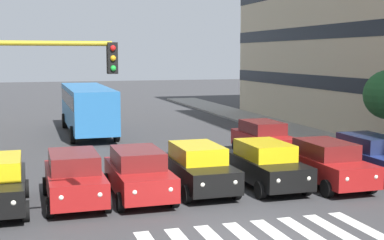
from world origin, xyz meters
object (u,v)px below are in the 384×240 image
Objects in this scene: car_5 at (74,177)px; bus_behind_traffic at (87,105)px; car_4 at (139,173)px; car_row2_0 at (263,138)px; car_1 at (327,163)px; car_2 at (266,164)px; car_0 at (370,156)px; car_3 at (198,167)px.

bus_behind_traffic is at bearing -97.78° from car_5.
car_4 and car_row2_0 have the same top height.
car_2 is (2.35, -0.48, 0.00)m from car_1.
bus_behind_traffic reaches higher than car_5.
car_4 is (9.81, 0.42, 0.00)m from car_0.
car_4 is at bearing 7.46° from car_3.
bus_behind_traffic is at bearing -66.38° from car_1.
car_1 and car_4 have the same top height.
car_5 is at bearing 0.45° from car_2.
car_1 is 9.52m from car_5.
bus_behind_traffic reaches higher than car_3.
car_3 is 7.78m from car_row2_0.
car_1 is 1.00× the size of car_3.
car_3 and car_row2_0 have the same top height.
car_3 is 1.00× the size of car_5.
car_0 is at bearing -177.55° from car_4.
car_2 and car_4 have the same top height.
car_2 is at bearing 175.12° from car_3.
car_0 is 1.00× the size of car_3.
car_4 is at bearing 0.92° from car_2.
car_2 is 1.00× the size of car_3.
car_5 is 16.43m from bus_behind_traffic.
car_1 and car_5 have the same top height.
car_2 and car_row2_0 have the same top height.
car_1 is at bearing 171.94° from car_3.
car_3 is (4.98, -0.70, 0.00)m from car_1.
car_0 is 1.00× the size of car_4.
car_5 is (12.03, 0.40, 0.00)m from car_0.
car_1 is 2.40m from car_2.
bus_behind_traffic is at bearing -58.25° from car_0.
car_5 is 0.42× the size of bus_behind_traffic.
car_4 is at bearing 2.45° from car_0.
car_0 and car_2 have the same top height.
car_0 is 4.89m from car_2.
car_1 is 1.00× the size of car_4.
bus_behind_traffic reaches higher than car_1.
bus_behind_traffic is (2.31, -15.97, 0.97)m from car_3.
car_0 is 1.00× the size of car_2.
car_0 is at bearing -179.11° from car_3.
car_0 is 0.42× the size of bus_behind_traffic.
car_1 is 1.00× the size of car_5.
car_2 is 4.94m from car_4.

